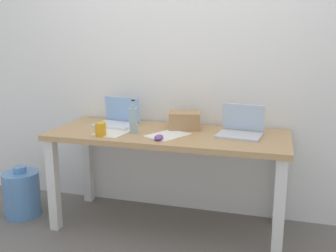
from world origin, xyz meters
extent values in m
plane|color=slate|center=(0.00, 0.00, 0.00)|extent=(8.00, 8.00, 0.00)
cube|color=white|center=(0.00, 0.39, 1.30)|extent=(5.20, 0.08, 2.60)
cube|color=tan|center=(0.00, 0.00, 0.73)|extent=(1.74, 0.67, 0.04)
cube|color=silver|center=(-0.81, -0.27, 0.35)|extent=(0.07, 0.07, 0.71)
cube|color=silver|center=(0.81, -0.27, 0.35)|extent=(0.07, 0.07, 0.71)
cube|color=silver|center=(-0.81, 0.27, 0.35)|extent=(0.07, 0.07, 0.71)
cube|color=silver|center=(0.81, 0.27, 0.35)|extent=(0.07, 0.07, 0.71)
cube|color=silver|center=(-0.46, 0.09, 0.75)|extent=(0.34, 0.27, 0.02)
cube|color=#8CB7EA|center=(-0.44, 0.20, 0.86)|extent=(0.31, 0.08, 0.20)
cube|color=silver|center=(0.51, 0.02, 0.75)|extent=(0.33, 0.26, 0.02)
cube|color=silver|center=(0.53, 0.13, 0.86)|extent=(0.30, 0.08, 0.20)
cylinder|color=#99B7C1|center=(-0.24, -0.08, 0.84)|extent=(0.06, 0.06, 0.19)
cylinder|color=#99B7C1|center=(-0.24, -0.08, 0.96)|extent=(0.03, 0.03, 0.05)
cylinder|color=black|center=(-0.24, -0.08, 0.99)|extent=(0.03, 0.03, 0.01)
ellipsoid|color=#724799|center=(-0.01, -0.21, 0.76)|extent=(0.07, 0.10, 0.03)
cube|color=tan|center=(0.09, 0.15, 0.81)|extent=(0.26, 0.21, 0.13)
cylinder|color=gold|center=(-0.44, -0.22, 0.79)|extent=(0.08, 0.08, 0.09)
cube|color=white|center=(-0.39, -0.10, 0.75)|extent=(0.25, 0.33, 0.00)
cube|color=white|center=(0.02, -0.07, 0.75)|extent=(0.32, 0.36, 0.00)
cylinder|color=#598CC6|center=(-1.20, -0.14, 0.18)|extent=(0.29, 0.29, 0.37)
cylinder|color=#598CC6|center=(-1.20, -0.14, 0.39)|extent=(0.10, 0.10, 0.05)
camera|label=1|loc=(0.75, -2.65, 1.44)|focal=41.47mm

